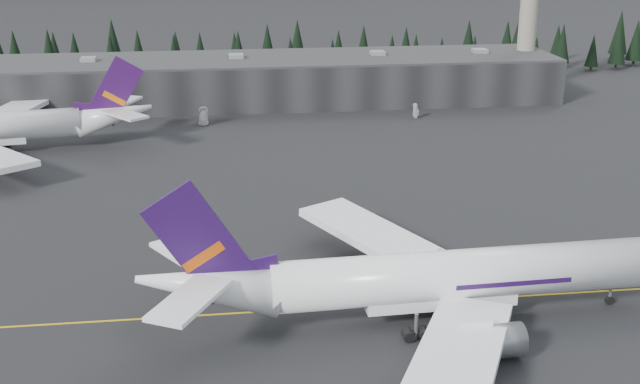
{
  "coord_description": "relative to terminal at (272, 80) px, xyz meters",
  "views": [
    {
      "loc": [
        -15.29,
        -98.67,
        50.75
      ],
      "look_at": [
        0.0,
        20.0,
        9.0
      ],
      "focal_mm": 45.0,
      "sensor_mm": 36.0,
      "label": 1
    }
  ],
  "objects": [
    {
      "name": "ground",
      "position": [
        0.0,
        -125.0,
        -6.3
      ],
      "size": [
        1400.0,
        1400.0,
        0.0
      ],
      "primitive_type": "plane",
      "color": "black",
      "rests_on": "ground"
    },
    {
      "name": "terminal",
      "position": [
        0.0,
        0.0,
        0.0
      ],
      "size": [
        160.0,
        30.0,
        12.6
      ],
      "color": "black",
      "rests_on": "ground"
    },
    {
      "name": "gse_vehicle_a",
      "position": [
        -19.33,
        -25.33,
        -5.61
      ],
      "size": [
        3.19,
        5.33,
        1.39
      ],
      "primitive_type": "imported",
      "rotation": [
        0.0,
        0.0,
        0.19
      ],
      "color": "silver",
      "rests_on": "ground"
    },
    {
      "name": "control_tower",
      "position": [
        75.0,
        3.0,
        17.11
      ],
      "size": [
        10.0,
        10.0,
        37.7
      ],
      "color": "gray",
      "rests_on": "ground"
    },
    {
      "name": "gse_vehicle_b",
      "position": [
        35.65,
        -24.52,
        -5.62
      ],
      "size": [
        4.21,
        2.32,
        1.36
      ],
      "primitive_type": "imported",
      "rotation": [
        0.0,
        0.0,
        -1.38
      ],
      "color": "white",
      "rests_on": "ground"
    },
    {
      "name": "jet_main",
      "position": [
        9.35,
        -131.8,
        -0.38
      ],
      "size": [
        71.48,
        65.92,
        21.01
      ],
      "rotation": [
        0.0,
        0.0,
        0.04
      ],
      "color": "white",
      "rests_on": "ground"
    },
    {
      "name": "taxiline",
      "position": [
        0.0,
        -127.0,
        -6.29
      ],
      "size": [
        400.0,
        0.4,
        0.02
      ],
      "primitive_type": "cube",
      "color": "gold",
      "rests_on": "ground"
    },
    {
      "name": "treeline",
      "position": [
        0.0,
        37.0,
        1.2
      ],
      "size": [
        360.0,
        20.0,
        15.0
      ],
      "primitive_type": "cube",
      "color": "black",
      "rests_on": "ground"
    }
  ]
}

